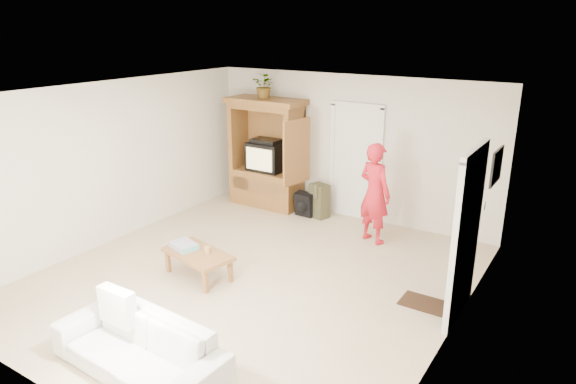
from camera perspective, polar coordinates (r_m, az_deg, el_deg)
name	(u,v)px	position (r m, az deg, el deg)	size (l,w,h in m)	color
floor	(253,277)	(7.42, -3.95, -9.42)	(6.00, 6.00, 0.00)	tan
ceiling	(248,93)	(6.62, -4.44, 10.92)	(6.00, 6.00, 0.00)	white
wall_back	(349,147)	(9.39, 6.83, 4.96)	(5.50, 5.50, 0.00)	silver
wall_front	(46,280)	(5.03, -25.27, -8.84)	(5.50, 5.50, 0.00)	silver
wall_left	(114,162)	(8.78, -18.76, 3.17)	(6.00, 6.00, 0.00)	silver
wall_right	(457,234)	(5.79, 18.28, -4.41)	(6.00, 6.00, 0.00)	silver
armoire	(268,160)	(9.98, -2.28, 3.55)	(1.82, 1.14, 2.10)	#97632E
door_back	(356,164)	(9.37, 7.51, 3.14)	(0.85, 0.05, 2.04)	white
doorway_right	(467,238)	(6.45, 19.22, -4.88)	(0.05, 0.90, 2.04)	black
framed_picture	(497,166)	(7.48, 22.17, 2.64)	(0.03, 0.60, 0.48)	black
doormat	(424,303)	(6.98, 14.91, -11.87)	(0.60, 0.40, 0.02)	#382316
plant	(265,86)	(9.70, -2.62, 11.72)	(0.43, 0.37, 0.48)	#4C7238
man	(375,193)	(8.39, 9.61, -0.13)	(0.61, 0.40, 1.66)	red
sofa	(139,348)	(5.68, -16.24, -16.31)	(1.97, 0.77, 0.57)	silver
coffee_table	(198,255)	(7.38, -9.99, -6.95)	(1.11, 0.75, 0.38)	olive
towel	(184,245)	(7.51, -11.51, -5.84)	(0.38, 0.28, 0.08)	#F65290
candle	(207,250)	(7.28, -8.97, -6.39)	(0.08, 0.08, 0.10)	tan
backpack_black	(305,205)	(9.57, 1.91, -1.41)	(0.35, 0.21, 0.44)	black
backpack_olive	(319,201)	(9.49, 3.50, -0.97)	(0.33, 0.25, 0.63)	#47442B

